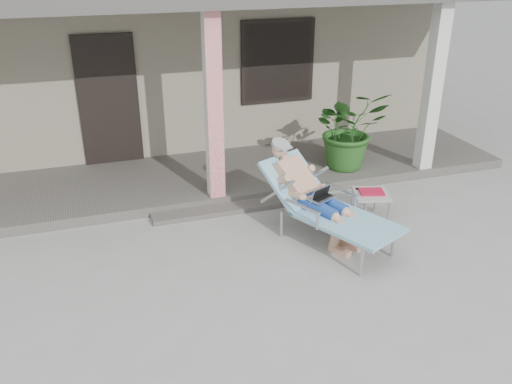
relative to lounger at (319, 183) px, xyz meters
name	(u,v)px	position (x,y,z in m)	size (l,w,h in m)	color
ground	(263,282)	(-1.00, -0.76, -0.78)	(60.00, 60.00, 0.00)	#9E9E99
house	(162,42)	(-1.00, 5.73, 0.88)	(10.40, 5.40, 3.30)	gray
porch_deck	(204,177)	(-1.00, 2.24, -0.71)	(10.00, 2.00, 0.15)	#605B56
porch_overhang	(197,0)	(-1.00, 2.18, 2.01)	(10.00, 2.30, 2.85)	silver
porch_step	(222,210)	(-1.00, 1.09, -0.74)	(2.00, 0.30, 0.07)	#605B56
lounger	(319,183)	(0.00, 0.00, 0.00)	(1.46, 2.01, 1.27)	#B7B7BC
side_table	(371,195)	(0.93, 0.27, -0.43)	(0.58, 0.58, 0.42)	#AAA9A5
potted_palm	(349,129)	(1.33, 1.80, 0.02)	(1.17, 1.02, 1.30)	#26591E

